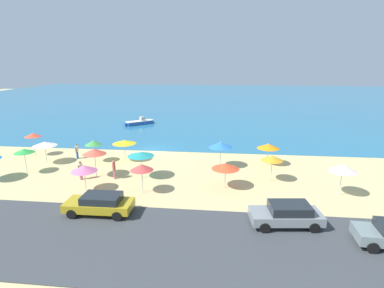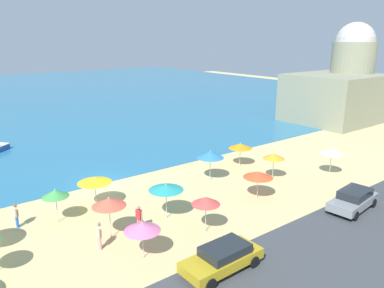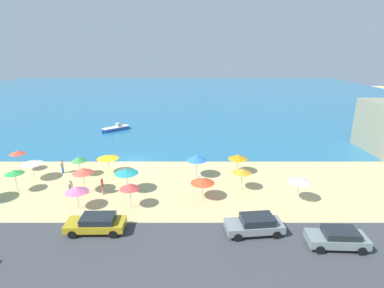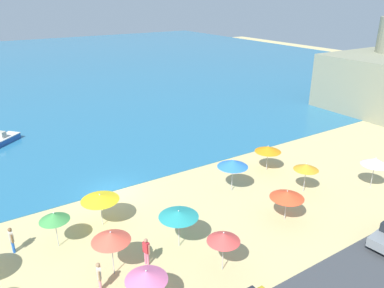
% 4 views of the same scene
% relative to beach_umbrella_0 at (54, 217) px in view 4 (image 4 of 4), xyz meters
% --- Properties ---
extents(ground_plane, '(160.00, 160.00, 0.00)m').
position_rel_beach_umbrella_0_xyz_m(ground_plane, '(5.11, 4.53, -2.04)').
color(ground_plane, '#CEBA7D').
extents(sea, '(150.00, 110.00, 0.05)m').
position_rel_beach_umbrella_0_xyz_m(sea, '(5.11, 59.53, -2.02)').
color(sea, teal).
rests_on(sea, ground_plane).
extents(beach_umbrella_0, '(1.75, 1.75, 2.35)m').
position_rel_beach_umbrella_0_xyz_m(beach_umbrella_0, '(0.00, 0.00, 0.00)').
color(beach_umbrella_0, '#B2B2B7').
rests_on(beach_umbrella_0, ground_plane).
extents(beach_umbrella_1, '(2.03, 2.03, 2.22)m').
position_rel_beach_umbrella_0_xyz_m(beach_umbrella_1, '(2.37, -7.11, -0.14)').
color(beach_umbrella_1, '#B2B2B7').
rests_on(beach_umbrella_1, ground_plane).
extents(beach_umbrella_2, '(2.34, 2.34, 2.47)m').
position_rel_beach_umbrella_0_xyz_m(beach_umbrella_2, '(6.05, -3.88, 0.18)').
color(beach_umbrella_2, '#B2B2B7').
rests_on(beach_umbrella_2, ground_plane).
extents(beach_umbrella_4, '(2.05, 2.05, 2.57)m').
position_rel_beach_umbrella_0_xyz_m(beach_umbrella_4, '(22.23, -5.78, 0.19)').
color(beach_umbrella_4, '#B2B2B7').
rests_on(beach_umbrella_4, ground_plane).
extents(beach_umbrella_5, '(2.32, 2.32, 2.62)m').
position_rel_beach_umbrella_0_xyz_m(beach_umbrella_5, '(12.95, -0.24, 0.23)').
color(beach_umbrella_5, '#B2B2B7').
rests_on(beach_umbrella_5, ground_plane).
extents(beach_umbrella_8, '(2.25, 2.25, 2.18)m').
position_rel_beach_umbrella_0_xyz_m(beach_umbrella_8, '(13.42, -5.29, -0.16)').
color(beach_umbrella_8, '#B2B2B7').
rests_on(beach_umbrella_8, ground_plane).
extents(beach_umbrella_9, '(2.43, 2.43, 2.27)m').
position_rel_beach_umbrella_0_xyz_m(beach_umbrella_9, '(3.00, 0.71, -0.02)').
color(beach_umbrella_9, '#B2B2B7').
rests_on(beach_umbrella_9, ground_plane).
extents(beach_umbrella_10, '(2.20, 2.20, 2.27)m').
position_rel_beach_umbrella_0_xyz_m(beach_umbrella_10, '(17.63, 0.90, -0.08)').
color(beach_umbrella_10, '#B2B2B7').
rests_on(beach_umbrella_10, ground_plane).
extents(beach_umbrella_11, '(2.06, 2.06, 2.69)m').
position_rel_beach_umbrella_0_xyz_m(beach_umbrella_11, '(1.90, -4.03, 0.33)').
color(beach_umbrella_11, '#B2B2B7').
rests_on(beach_umbrella_11, ground_plane).
extents(beach_umbrella_13, '(1.79, 1.79, 2.43)m').
position_rel_beach_umbrella_0_xyz_m(beach_umbrella_13, '(6.98, -6.94, 0.07)').
color(beach_umbrella_13, '#B2B2B7').
rests_on(beach_umbrella_13, ground_plane).
extents(beach_umbrella_14, '(1.86, 1.86, 2.38)m').
position_rel_beach_umbrella_0_xyz_m(beach_umbrella_14, '(17.38, -3.38, 0.04)').
color(beach_umbrella_14, '#B2B2B7').
rests_on(beach_umbrella_14, ground_plane).
extents(bather_0, '(0.31, 0.55, 1.69)m').
position_rel_beach_umbrella_0_xyz_m(bather_0, '(0.85, -4.81, -1.09)').
color(bather_0, pink).
rests_on(bather_0, ground_plane).
extents(bather_1, '(0.31, 0.55, 1.70)m').
position_rel_beach_umbrella_0_xyz_m(bather_1, '(3.71, -4.32, -1.09)').
color(bather_1, pink).
rests_on(bather_1, ground_plane).
extents(bather_2, '(0.24, 0.57, 1.64)m').
position_rel_beach_umbrella_0_xyz_m(bather_2, '(-2.32, 0.87, -1.13)').
color(bather_2, blue).
rests_on(bather_2, ground_plane).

